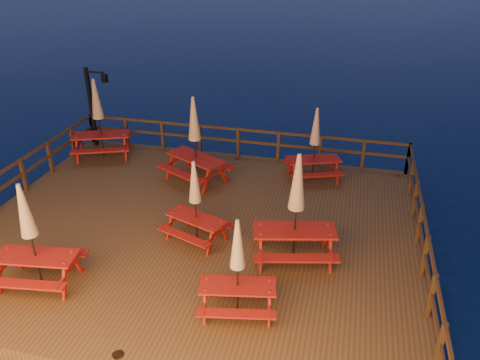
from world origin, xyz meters
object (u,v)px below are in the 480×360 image
(lamp_post, at_px, (94,100))
(picnic_table_1, at_px, (195,139))
(picnic_table_2, at_px, (296,207))
(picnic_table_0, at_px, (30,234))

(lamp_post, relative_size, picnic_table_1, 1.05)
(picnic_table_2, bearing_deg, lamp_post, 133.58)
(lamp_post, bearing_deg, picnic_table_2, -32.93)
(lamp_post, relative_size, picnic_table_0, 1.16)
(lamp_post, xyz_separation_m, picnic_table_1, (4.53, -1.90, -0.31))
(picnic_table_0, relative_size, picnic_table_1, 0.91)
(lamp_post, height_order, picnic_table_0, lamp_post)
(lamp_post, bearing_deg, picnic_table_0, -70.57)
(picnic_table_0, relative_size, picnic_table_2, 0.91)
(picnic_table_2, bearing_deg, picnic_table_0, -170.59)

